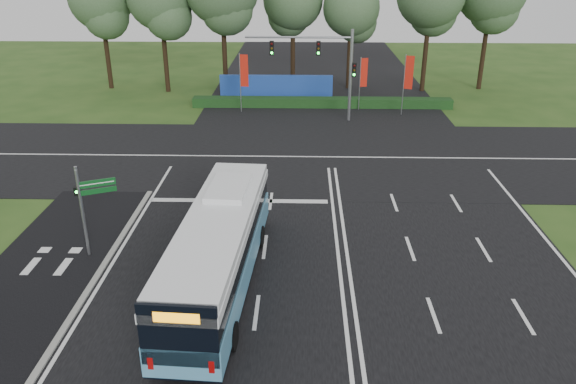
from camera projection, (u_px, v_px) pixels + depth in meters
The scene contains 14 objects.
ground at pixel (337, 248), 25.51m from camera, with size 120.00×120.00×0.00m, color #284A18.
road_main at pixel (337, 248), 25.50m from camera, with size 20.00×120.00×0.04m, color black.
road_cross at pixel (327, 157), 36.48m from camera, with size 120.00×14.00×0.05m, color black.
bike_path at pixel (37, 280), 23.05m from camera, with size 5.00×18.00×0.06m, color black.
kerb_strip at pixel (95, 280), 22.98m from camera, with size 0.25×18.00×0.12m, color gray.
city_bus at pixel (219, 249), 21.97m from camera, with size 3.18×11.99×3.41m.
pedestrian_signal at pixel (80, 200), 25.70m from camera, with size 0.29×0.42×3.56m.
street_sign at pixel (89, 202), 24.02m from camera, with size 1.47×0.71×4.08m.
banner_flag_left at pixel (243, 74), 45.28m from camera, with size 0.71×0.12×4.81m.
banner_flag_mid at pixel (363, 76), 46.02m from camera, with size 0.63×0.22×4.40m.
banner_flag_right at pixel (408, 76), 44.38m from camera, with size 0.70×0.26×4.89m.
traffic_light_gantry at pixel (327, 61), 42.40m from camera, with size 8.41×0.28×7.00m.
hedge at pixel (322, 103), 47.78m from camera, with size 22.00×1.20×0.80m, color #153413.
blue_hoarding at pixel (276, 87), 49.88m from camera, with size 10.00×0.30×2.20m, color #1D419E.
Camera 1 is at (-1.66, -22.38, 12.59)m, focal length 35.00 mm.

